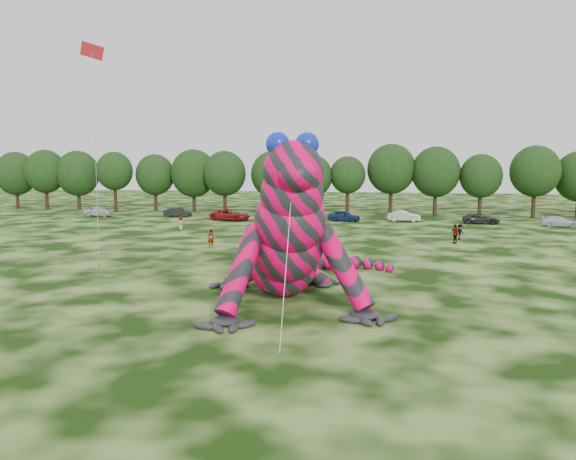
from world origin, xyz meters
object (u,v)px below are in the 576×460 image
(tree_6, at_px, (225,182))
(tree_5, at_px, (194,181))
(tree_7, at_px, (273,183))
(spectator_5, at_px, (303,249))
(car_2, at_px, (230,215))
(tree_11, at_px, (436,181))
(flying_kite, at_px, (93,68))
(tree_9, at_px, (348,186))
(tree_8, at_px, (312,185))
(car_6, at_px, (481,219))
(tree_2, at_px, (78,180))
(tree_13, at_px, (535,182))
(tree_10, at_px, (391,179))
(car_3, at_px, (287,216))
(car_7, at_px, (559,222))
(car_1, at_px, (178,212))
(spectator_0, at_px, (211,238))
(tree_4, at_px, (155,183))
(spectator_1, at_px, (281,241))
(car_0, at_px, (99,211))
(tree_0, at_px, (16,180))
(tree_1, at_px, (46,180))
(car_4, at_px, (344,216))
(inflatable_gecko, at_px, (280,216))
(spectator_2, at_px, (460,232))
(spectator_4, at_px, (181,223))
(tree_12, at_px, (481,185))
(tree_3, at_px, (115,182))
(spectator_3, at_px, (455,234))
(car_5, at_px, (404,216))

(tree_6, bearing_deg, tree_5, 162.54)
(tree_7, distance_m, spectator_5, 40.15)
(car_2, bearing_deg, tree_11, -58.76)
(flying_kite, height_order, tree_9, flying_kite)
(tree_5, relative_size, tree_8, 1.10)
(tree_8, relative_size, car_6, 1.96)
(tree_2, relative_size, tree_13, 0.95)
(tree_5, distance_m, tree_10, 30.52)
(car_3, distance_m, spectator_5, 29.32)
(car_3, distance_m, car_7, 33.69)
(tree_2, xyz_separation_m, spectator_5, (43.14, -40.59, -3.96))
(car_1, distance_m, spectator_0, 29.93)
(tree_4, distance_m, spectator_5, 50.43)
(flying_kite, distance_m, tree_13, 63.05)
(car_2, bearing_deg, flying_kite, -169.37)
(tree_5, relative_size, spectator_1, 5.98)
(tree_4, height_order, car_0, tree_4)
(tree_7, xyz_separation_m, car_1, (-12.56, -6.88, -4.08))
(tree_7, distance_m, tree_11, 23.91)
(tree_8, height_order, car_1, tree_8)
(tree_6, bearing_deg, tree_9, 2.03)
(tree_10, bearing_deg, tree_13, -4.21)
(car_2, relative_size, spectator_0, 3.18)
(tree_0, bearing_deg, car_3, -14.40)
(tree_1, relative_size, spectator_5, 5.72)
(flying_kite, relative_size, tree_11, 1.58)
(tree_0, xyz_separation_m, tree_9, (55.62, -1.89, -0.42))
(car_7, bearing_deg, tree_11, 53.99)
(tree_9, distance_m, car_4, 9.96)
(tree_8, distance_m, spectator_5, 39.23)
(tree_1, height_order, car_7, tree_1)
(inflatable_gecko, distance_m, spectator_1, 17.30)
(spectator_2, height_order, spectator_4, spectator_4)
(spectator_4, distance_m, spectator_5, 23.80)
(spectator_0, bearing_deg, tree_12, -160.98)
(tree_10, distance_m, spectator_1, 37.34)
(tree_3, height_order, car_4, tree_3)
(car_1, distance_m, spectator_4, 16.01)
(car_0, distance_m, spectator_3, 51.27)
(tree_8, height_order, car_7, tree_8)
(tree_1, relative_size, car_7, 2.23)
(tree_9, bearing_deg, spectator_1, -96.04)
(tree_4, bearing_deg, car_6, -12.62)
(tree_1, xyz_separation_m, car_3, (42.18, -11.24, -4.17))
(car_1, relative_size, car_3, 0.78)
(tree_10, bearing_deg, car_5, -79.67)
(tree_9, distance_m, tree_13, 26.08)
(tree_12, relative_size, car_5, 2.10)
(car_7, xyz_separation_m, spectator_2, (-13.40, -13.87, 0.15))
(tree_1, relative_size, tree_8, 1.10)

